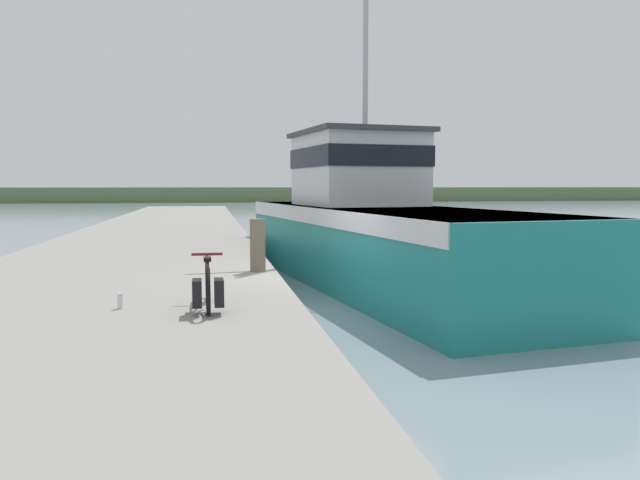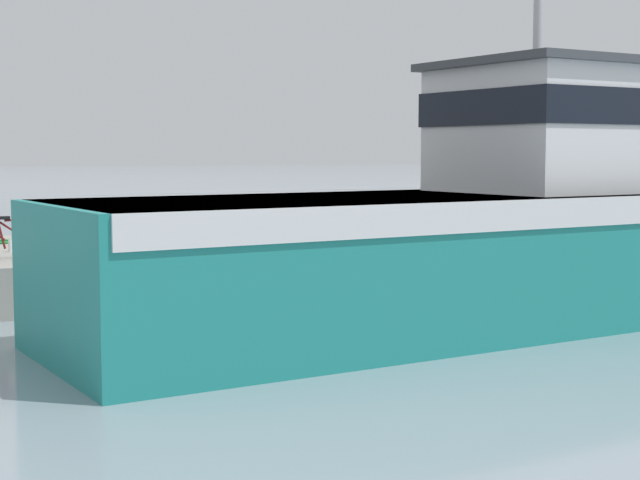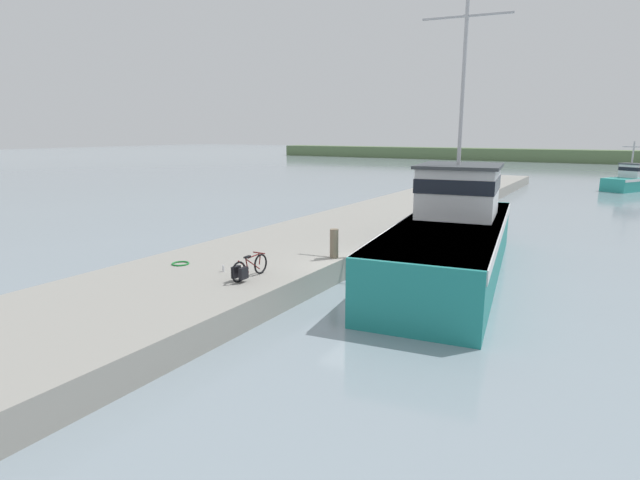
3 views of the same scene
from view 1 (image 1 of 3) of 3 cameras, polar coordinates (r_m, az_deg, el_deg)
name	(u,v)px [view 1 (image 1 of 3)]	position (r m, az deg, el deg)	size (l,w,h in m)	color
ground_plane	(333,313)	(12.23, 1.19, -6.68)	(320.00, 320.00, 0.00)	#84939E
dock_pier	(112,299)	(12.05, -18.46, -5.15)	(6.11, 80.00, 0.81)	gray
far_shoreline	(414,194)	(101.18, 8.57, 4.16)	(180.00, 5.00, 2.22)	#567047
fishing_boat_main	(370,226)	(16.11, 4.62, 1.26)	(5.33, 15.31, 10.87)	teal
boat_green_anchored	(332,205)	(51.04, 1.13, 3.21)	(4.17, 5.60, 4.38)	teal
bicycle_touring	(208,286)	(8.50, -10.22, -4.17)	(0.44, 1.69, 0.70)	black
mooring_post	(258,245)	(12.14, -5.72, -0.48)	(0.30, 0.30, 1.02)	#756651
water_bottle_on_curb	(120,301)	(8.89, -17.82, -5.34)	(0.07, 0.07, 0.21)	silver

